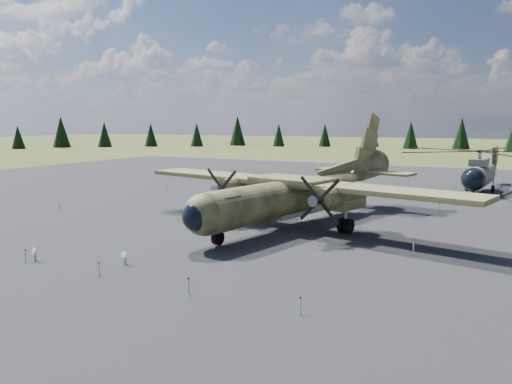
% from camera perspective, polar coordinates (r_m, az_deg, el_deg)
% --- Properties ---
extents(ground, '(500.00, 500.00, 0.00)m').
position_cam_1_polar(ground, '(40.73, -6.01, -4.08)').
color(ground, brown).
rests_on(ground, ground).
extents(apron, '(120.00, 120.00, 0.04)m').
position_cam_1_polar(apron, '(49.22, 0.41, -1.94)').
color(apron, '#545458').
rests_on(apron, ground).
extents(transport_plane, '(30.53, 27.40, 10.09)m').
position_cam_1_polar(transport_plane, '(41.60, 4.99, 0.25)').
color(transport_plane, '#3D4424').
rests_on(transport_plane, ground).
extents(helicopter_near, '(22.16, 24.92, 5.20)m').
position_cam_1_polar(helicopter_near, '(65.67, 24.22, 3.10)').
color(helicopter_near, slate).
rests_on(helicopter_near, ground).
extents(info_placard_left, '(0.56, 0.35, 0.81)m').
position_cam_1_polar(info_placard_left, '(33.72, -24.01, -6.33)').
color(info_placard_left, gray).
rests_on(info_placard_left, ground).
extents(info_placard_right, '(0.54, 0.32, 0.80)m').
position_cam_1_polar(info_placard_right, '(31.13, -14.77, -7.08)').
color(info_placard_right, gray).
rests_on(info_placard_right, ground).
extents(barrier_fence, '(33.12, 29.62, 0.85)m').
position_cam_1_polar(barrier_fence, '(40.82, -6.62, -3.33)').
color(barrier_fence, silver).
rests_on(barrier_fence, ground).
extents(treeline, '(288.61, 289.89, 10.99)m').
position_cam_1_polar(treeline, '(44.60, -18.78, 2.88)').
color(treeline, black).
rests_on(treeline, ground).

